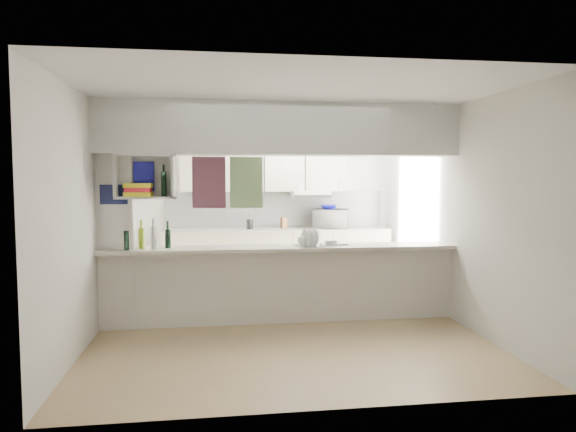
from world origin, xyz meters
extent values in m
plane|color=tan|center=(0.00, 0.00, 0.00)|extent=(4.80, 4.80, 0.00)
plane|color=white|center=(0.00, 0.00, 2.60)|extent=(4.80, 4.80, 0.00)
plane|color=silver|center=(0.00, 2.40, 1.30)|extent=(4.20, 0.00, 4.20)
plane|color=silver|center=(-2.10, 0.00, 1.30)|extent=(0.00, 4.80, 4.80)
plane|color=silver|center=(2.10, 0.00, 1.30)|extent=(0.00, 4.80, 4.80)
cube|color=silver|center=(0.00, 0.00, 0.44)|extent=(4.20, 0.15, 0.88)
cube|color=#B5B09F|center=(0.00, 0.00, 0.90)|extent=(4.20, 0.50, 0.04)
cube|color=white|center=(0.00, 0.00, 2.30)|extent=(4.20, 0.50, 0.60)
cube|color=silver|center=(-1.90, 0.00, 1.30)|extent=(0.40, 0.18, 2.60)
cube|color=#191E4C|center=(-1.90, -0.10, 1.55)|extent=(0.30, 0.01, 0.22)
cube|color=white|center=(-1.90, -0.10, 1.32)|extent=(0.30, 0.01, 0.24)
cube|color=black|center=(-0.85, 0.22, 1.68)|extent=(0.40, 0.02, 0.62)
cube|color=#1B727C|center=(-0.40, 0.22, 1.68)|extent=(0.40, 0.02, 0.62)
cube|color=white|center=(-1.55, -0.10, 1.51)|extent=(0.65, 0.35, 0.02)
cube|color=white|center=(-1.55, -0.10, 1.99)|extent=(0.65, 0.35, 0.02)
cube|color=white|center=(-1.55, 0.06, 1.75)|extent=(0.65, 0.02, 0.50)
cube|color=white|center=(-1.86, -0.10, 1.75)|extent=(0.02, 0.35, 0.50)
cube|color=white|center=(-1.24, -0.10, 1.75)|extent=(0.02, 0.35, 0.50)
cube|color=gold|center=(-1.63, -0.10, 1.55)|extent=(0.30, 0.24, 0.05)
cube|color=red|center=(-1.63, -0.10, 1.60)|extent=(0.28, 0.22, 0.05)
cube|color=gold|center=(-1.63, -0.10, 1.65)|extent=(0.30, 0.24, 0.05)
cube|color=#0C0D88|center=(-1.60, 0.02, 1.75)|extent=(0.26, 0.02, 0.34)
cylinder|color=black|center=(-1.35, -0.10, 1.67)|extent=(0.06, 0.06, 0.28)
cube|color=beige|center=(0.20, 2.10, 0.45)|extent=(3.60, 0.60, 0.90)
cube|color=#B5B09F|center=(0.20, 2.10, 0.91)|extent=(3.60, 0.63, 0.03)
cube|color=silver|center=(0.20, 2.38, 1.22)|extent=(3.60, 0.03, 0.60)
cube|color=beige|center=(0.00, 2.23, 1.88)|extent=(2.62, 0.34, 0.72)
cube|color=white|center=(0.75, 2.16, 1.48)|extent=(0.60, 0.46, 0.12)
cube|color=silver|center=(0.75, 1.93, 1.45)|extent=(0.60, 0.02, 0.05)
imported|color=white|center=(1.09, 2.11, 1.07)|extent=(0.65, 0.54, 0.31)
imported|color=#0C0D88|center=(1.05, 2.13, 1.26)|extent=(0.27, 0.27, 0.07)
cube|color=silver|center=(0.38, -0.06, 0.93)|extent=(0.48, 0.40, 0.01)
cylinder|color=white|center=(0.28, -0.08, 1.04)|extent=(0.06, 0.21, 0.21)
cylinder|color=white|center=(0.34, -0.07, 1.04)|extent=(0.06, 0.21, 0.21)
cylinder|color=white|center=(0.40, -0.05, 1.04)|extent=(0.06, 0.21, 0.21)
imported|color=white|center=(0.25, -0.06, 0.98)|extent=(0.13, 0.13, 0.10)
cylinder|color=black|center=(-1.77, -0.07, 1.03)|extent=(0.07, 0.07, 0.22)
cylinder|color=black|center=(-1.77, -0.07, 1.19)|extent=(0.03, 0.03, 0.10)
cylinder|color=#7C9D1A|center=(-1.62, 0.01, 1.04)|extent=(0.07, 0.07, 0.24)
cylinder|color=#7C9D1A|center=(-1.62, 0.01, 1.21)|extent=(0.03, 0.03, 0.10)
cylinder|color=silver|center=(-1.48, -0.07, 1.05)|extent=(0.07, 0.07, 0.25)
cylinder|color=silver|center=(-1.48, -0.07, 1.22)|extent=(0.03, 0.03, 0.10)
cylinder|color=black|center=(-1.33, 0.01, 1.03)|extent=(0.07, 0.07, 0.22)
cylinder|color=black|center=(-1.33, 0.01, 1.19)|extent=(0.03, 0.03, 0.10)
cylinder|color=silver|center=(0.40, 0.07, 0.95)|extent=(0.14, 0.14, 0.07)
cube|color=silver|center=(0.60, -0.03, 0.95)|extent=(0.14, 0.10, 0.06)
cube|color=black|center=(0.75, 0.00, 0.93)|extent=(0.14, 0.07, 0.01)
cylinder|color=black|center=(-0.24, 2.15, 1.00)|extent=(0.11, 0.11, 0.15)
cube|color=brown|center=(0.32, 2.18, 1.01)|extent=(0.11, 0.10, 0.18)
camera|label=1|loc=(-0.76, -6.04, 1.73)|focal=32.00mm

